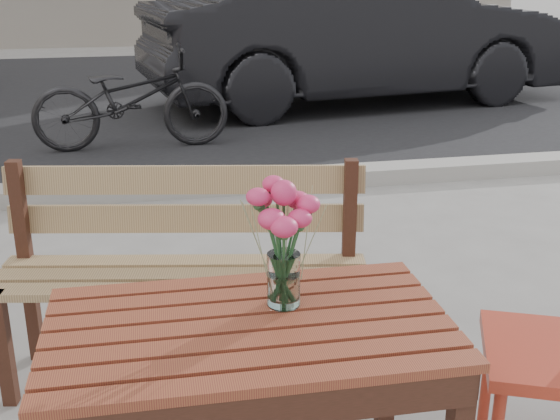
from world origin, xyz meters
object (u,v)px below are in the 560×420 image
main_vase (284,229)px  parked_car (359,33)px  main_table (249,358)px  bicycle (131,99)px

main_vase → parked_car: (2.19, 6.18, -0.09)m
main_table → parked_car: parked_car is taller
main_vase → main_table: bearing=-143.1°
main_vase → bicycle: size_ratio=0.21×
main_vase → parked_car: 6.56m
parked_car → bicycle: (-2.61, -1.66, -0.36)m
bicycle → parked_car: bearing=-58.2°
main_table → bicycle: size_ratio=0.65×
main_vase → bicycle: 4.56m
main_table → parked_car: (2.31, 6.26, 0.24)m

